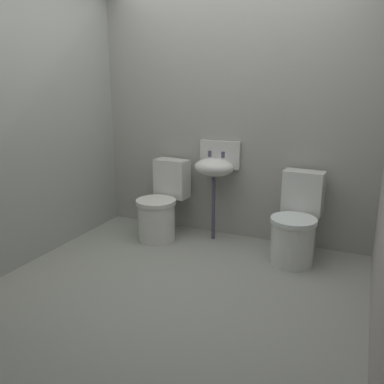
{
  "coord_description": "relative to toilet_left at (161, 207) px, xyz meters",
  "views": [
    {
      "loc": [
        1.27,
        -2.53,
        1.56
      ],
      "look_at": [
        0.0,
        0.31,
        0.7
      ],
      "focal_mm": 37.35,
      "sensor_mm": 36.0,
      "label": 1
    }
  ],
  "objects": [
    {
      "name": "toilet_right",
      "position": [
        1.36,
        -0.0,
        0.0
      ],
      "size": [
        0.42,
        0.61,
        0.78
      ],
      "rotation": [
        0.0,
        0.0,
        3.08
      ],
      "color": "silver",
      "rests_on": "ground"
    },
    {
      "name": "wall_left",
      "position": [
        -0.84,
        -0.81,
        0.89
      ],
      "size": [
        0.1,
        2.72,
        2.42
      ],
      "primitive_type": "cube",
      "color": "#989D93",
      "rests_on": "ground"
    },
    {
      "name": "sink",
      "position": [
        0.51,
        0.19,
        0.43
      ],
      "size": [
        0.42,
        0.35,
        0.99
      ],
      "color": "#48455B",
      "rests_on": "ground"
    },
    {
      "name": "toilet_left",
      "position": [
        0.0,
        0.0,
        0.0
      ],
      "size": [
        0.44,
        0.63,
        0.78
      ],
      "rotation": [
        0.0,
        0.0,
        3.03
      ],
      "color": "silver",
      "rests_on": "ground"
    },
    {
      "name": "wall_back",
      "position": [
        0.61,
        0.4,
        0.89
      ],
      "size": [
        3.2,
        0.1,
        2.42
      ],
      "primitive_type": "cube",
      "color": "#9B9B92",
      "rests_on": "ground"
    },
    {
      "name": "ground_plane",
      "position": [
        0.61,
        -0.91,
        -0.36
      ],
      "size": [
        3.2,
        2.92,
        0.08
      ],
      "primitive_type": "cube",
      "color": "gray"
    }
  ]
}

